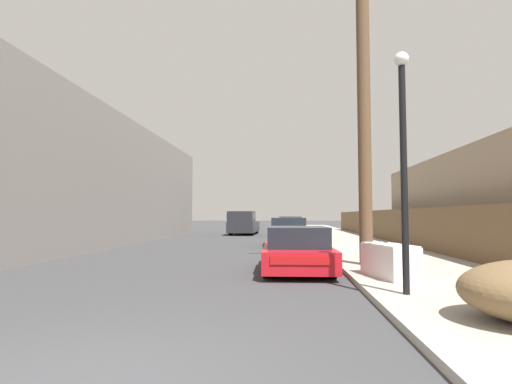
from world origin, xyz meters
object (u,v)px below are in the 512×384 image
object	(u,v)px
discarded_fridge	(389,261)
utility_pole	(364,104)
street_lamp	(403,151)
pickup_truck	(243,223)
parked_sports_car_red	(297,251)
car_parked_far	(290,227)
car_parked_mid	(288,233)

from	to	relation	value
discarded_fridge	utility_pole	world-z (taller)	utility_pole
utility_pole	street_lamp	size ratio (longest dim) A/B	2.07
discarded_fridge	pickup_truck	xyz separation A→B (m)	(-5.60, 21.69, 0.41)
parked_sports_car_red	car_parked_far	bearing A→B (deg)	88.56
utility_pole	pickup_truck	bearing A→B (deg)	105.96
parked_sports_car_red	utility_pole	distance (m)	4.63
utility_pole	discarded_fridge	bearing A→B (deg)	-88.71
discarded_fridge	car_parked_mid	bearing A→B (deg)	88.29
pickup_truck	street_lamp	bearing A→B (deg)	104.41
parked_sports_car_red	car_parked_far	xyz separation A→B (m)	(-0.01, 18.02, 0.11)
utility_pole	car_parked_mid	bearing A→B (deg)	104.67
pickup_truck	parked_sports_car_red	bearing A→B (deg)	101.69
discarded_fridge	utility_pole	xyz separation A→B (m)	(-0.05, 2.29, 4.21)
car_parked_far	pickup_truck	distance (m)	4.11
discarded_fridge	car_parked_mid	world-z (taller)	car_parked_mid
parked_sports_car_red	street_lamp	world-z (taller)	street_lamp
car_parked_mid	street_lamp	world-z (taller)	street_lamp
car_parked_mid	car_parked_far	distance (m)	9.10
utility_pole	street_lamp	distance (m)	4.70
pickup_truck	utility_pole	world-z (taller)	utility_pole
parked_sports_car_red	utility_pole	bearing A→B (deg)	16.58
discarded_fridge	car_parked_far	xyz separation A→B (m)	(-2.03, 19.67, 0.17)
discarded_fridge	pickup_truck	world-z (taller)	pickup_truck
street_lamp	parked_sports_car_red	bearing A→B (deg)	116.77
car_parked_mid	pickup_truck	bearing A→B (deg)	104.82
car_parked_mid	utility_pole	xyz separation A→B (m)	(2.17, -8.28, 4.05)
parked_sports_car_red	pickup_truck	distance (m)	20.36
parked_sports_car_red	street_lamp	size ratio (longest dim) A/B	0.94
parked_sports_car_red	car_parked_mid	xyz separation A→B (m)	(-0.21, 8.92, 0.09)
parked_sports_car_red	car_parked_mid	bearing A→B (deg)	89.86
pickup_truck	street_lamp	xyz separation A→B (m)	(5.40, -23.63, 1.76)
utility_pole	street_lamp	world-z (taller)	utility_pole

